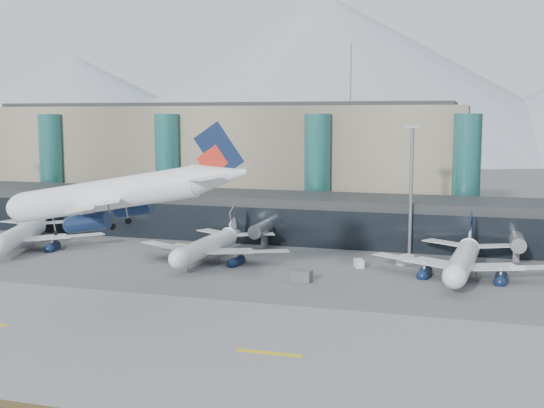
{
  "coord_description": "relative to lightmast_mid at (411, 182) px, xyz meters",
  "views": [
    {
      "loc": [
        42.31,
        -87.74,
        27.21
      ],
      "look_at": [
        6.16,
        32.0,
        11.21
      ],
      "focal_mm": 45.0,
      "sensor_mm": 36.0,
      "label": 1
    }
  ],
  "objects": [
    {
      "name": "teal_towers",
      "position": [
        -44.99,
        26.01,
        -0.41
      ],
      "size": [
        116.4,
        19.4,
        46.0
      ],
      "color": "#266B68",
      "rests_on": "ground"
    },
    {
      "name": "veh_d",
      "position": [
        0.16,
        -9.9,
        -13.53
      ],
      "size": [
        3.21,
        3.48,
        1.78
      ],
      "primitive_type": "cube",
      "rotation": [
        0.0,
        0.0,
        0.92
      ],
      "color": "silver",
      "rests_on": "ground"
    },
    {
      "name": "lightmast_mid",
      "position": [
        0.0,
        0.0,
        0.0
      ],
      "size": [
        3.0,
        1.2,
        25.6
      ],
      "color": "slate",
      "rests_on": "ground"
    },
    {
      "name": "runway_strip",
      "position": [
        -30.0,
        -63.0,
        -14.4
      ],
      "size": [
        400.0,
        40.0,
        0.04
      ],
      "primitive_type": "cube",
      "color": "slate",
      "rests_on": "ground"
    },
    {
      "name": "veh_c",
      "position": [
        -15.03,
        -28.35,
        -13.46
      ],
      "size": [
        3.63,
        2.17,
        1.92
      ],
      "primitive_type": "cube",
      "rotation": [
        0.0,
        0.0,
        -0.1
      ],
      "color": "#4A4A4F",
      "rests_on": "ground"
    },
    {
      "name": "runway_markings",
      "position": [
        -30.0,
        -63.0,
        -14.37
      ],
      "size": [
        128.0,
        1.0,
        0.02
      ],
      "color": "gold",
      "rests_on": "ground"
    },
    {
      "name": "ground",
      "position": [
        -30.0,
        -48.0,
        -14.42
      ],
      "size": [
        900.0,
        900.0,
        0.0
      ],
      "primitive_type": "plane",
      "color": "#515154",
      "rests_on": "ground"
    },
    {
      "name": "veh_f",
      "position": [
        -84.25,
        -5.67,
        -13.47
      ],
      "size": [
        3.67,
        3.69,
        1.9
      ],
      "primitive_type": "cube",
      "rotation": [
        0.0,
        0.0,
        2.35
      ],
      "color": "#4A4A4F",
      "rests_on": "ground"
    },
    {
      "name": "concourse",
      "position": [
        -30.02,
        9.73,
        -9.45
      ],
      "size": [
        170.0,
        27.0,
        10.0
      ],
      "color": "black",
      "rests_on": "ground"
    },
    {
      "name": "terminal_main",
      "position": [
        -55.0,
        42.0,
        1.03
      ],
      "size": [
        130.0,
        30.0,
        31.0
      ],
      "color": "gray",
      "rests_on": "ground"
    },
    {
      "name": "veh_b",
      "position": [
        -45.06,
        -11.43,
        -13.62
      ],
      "size": [
        1.95,
        2.91,
        1.59
      ],
      "primitive_type": "cube",
      "rotation": [
        0.0,
        0.0,
        1.67
      ],
      "color": "yellow",
      "rests_on": "ground"
    },
    {
      "name": "veh_g",
      "position": [
        -7.68,
        -14.73,
        -13.69
      ],
      "size": [
        2.31,
        2.88,
        1.46
      ],
      "primitive_type": "cube",
      "rotation": [
        0.0,
        0.0,
        -1.18
      ],
      "color": "silver",
      "rests_on": "ground"
    },
    {
      "name": "jet_parked_mid",
      "position": [
        -35.82,
        -15.69,
        -10.47
      ],
      "size": [
        32.38,
        31.44,
        10.43
      ],
      "rotation": [
        0.0,
        0.0,
        1.54
      ],
      "color": "silver",
      "rests_on": "ground"
    },
    {
      "name": "hero_jet",
      "position": [
        -34.18,
        -50.23,
        3.41
      ],
      "size": [
        37.94,
        38.63,
        12.47
      ],
      "rotation": [
        0.0,
        -0.16,
        0.07
      ],
      "color": "silver",
      "rests_on": "ground"
    },
    {
      "name": "jet_parked_left",
      "position": [
        -78.2,
        -15.67,
        -10.17
      ],
      "size": [
        32.91,
        34.94,
        11.23
      ],
      "rotation": [
        0.0,
        0.0,
        1.91
      ],
      "color": "silver",
      "rests_on": "ground"
    },
    {
      "name": "mountain_ridge",
      "position": [
        -14.03,
        332.0,
        31.33
      ],
      "size": [
        910.0,
        400.0,
        110.0
      ],
      "color": "gray",
      "rests_on": "ground"
    },
    {
      "name": "jet_parked_right",
      "position": [
        10.77,
        -15.64,
        -10.32
      ],
      "size": [
        33.57,
        33.02,
        10.84
      ],
      "rotation": [
        0.0,
        0.0,
        1.5
      ],
      "color": "silver",
      "rests_on": "ground"
    }
  ]
}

